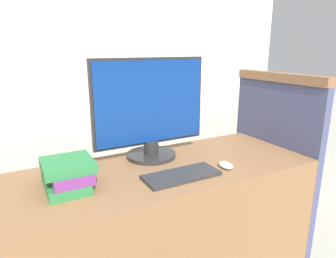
% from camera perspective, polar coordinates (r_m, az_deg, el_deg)
% --- Properties ---
extents(wall_back, '(12.00, 0.06, 2.80)m').
position_cam_1_polar(wall_back, '(6.35, -23.60, 15.01)').
color(wall_back, white).
rests_on(wall_back, ground_plane).
extents(desk, '(1.47, 0.59, 0.74)m').
position_cam_1_polar(desk, '(1.63, -0.64, -19.44)').
color(desk, '#8C603D').
rests_on(desk, ground_plane).
extents(carrel_divider, '(0.07, 0.63, 1.16)m').
position_cam_1_polar(carrel_divider, '(1.97, 19.23, -6.76)').
color(carrel_divider, '#474C70').
rests_on(carrel_divider, ground_plane).
extents(monitor, '(0.61, 0.26, 0.51)m').
position_cam_1_polar(monitor, '(1.52, -3.38, 3.61)').
color(monitor, '#282828').
rests_on(monitor, desk).
extents(keyboard, '(0.35, 0.14, 0.02)m').
position_cam_1_polar(keyboard, '(1.35, 2.58, -8.79)').
color(keyboard, '#2D2D2D').
rests_on(keyboard, desk).
extents(mouse, '(0.05, 0.09, 0.03)m').
position_cam_1_polar(mouse, '(1.47, 10.96, -6.79)').
color(mouse, white).
rests_on(mouse, desk).
extents(book_stack, '(0.20, 0.27, 0.12)m').
position_cam_1_polar(book_stack, '(1.31, -18.63, -8.03)').
color(book_stack, '#2D7F42').
rests_on(book_stack, desk).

